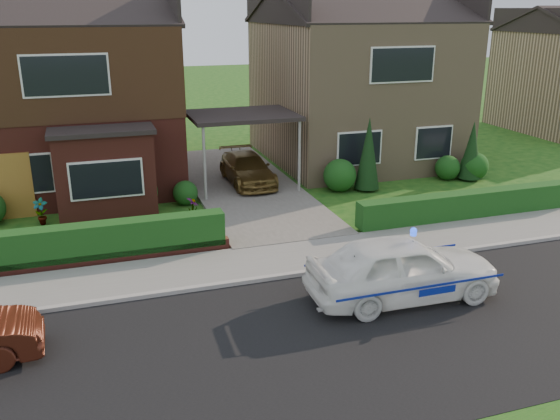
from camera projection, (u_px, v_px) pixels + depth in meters
name	position (u px, v px, depth m)	size (l,w,h in m)	color
ground	(380.00, 332.00, 12.27)	(120.00, 120.00, 0.00)	#134712
road	(380.00, 332.00, 12.27)	(60.00, 6.00, 0.02)	black
kerb	(324.00, 270.00, 14.99)	(60.00, 0.16, 0.12)	#9E9993
sidewalk	(309.00, 255.00, 15.94)	(60.00, 2.00, 0.10)	slate
driveway	(243.00, 186.00, 22.13)	(3.80, 12.00, 0.12)	#666059
house_left	(69.00, 81.00, 21.81)	(7.50, 9.53, 7.25)	maroon
house_right	(355.00, 74.00, 25.38)	(7.50, 8.06, 7.25)	tan
carport_link	(242.00, 117.00, 21.25)	(3.80, 3.00, 2.77)	black
dwarf_wall	(83.00, 261.00, 15.25)	(7.70, 0.25, 0.36)	maroon
hedge_left	(83.00, 265.00, 15.45)	(7.50, 0.55, 0.90)	#133B13
hedge_right	(466.00, 219.00, 18.80)	(7.50, 0.55, 0.80)	#133B13
shrub_left_mid	(137.00, 193.00, 19.23)	(1.32, 1.32, 1.32)	#133B13
shrub_left_near	(185.00, 193.00, 20.05)	(0.84, 0.84, 0.84)	#133B13
shrub_right_near	(340.00, 175.00, 21.47)	(1.20, 1.20, 1.20)	#133B13
shrub_right_mid	(448.00, 168.00, 22.96)	(0.96, 0.96, 0.96)	#133B13
shrub_right_far	(474.00, 166.00, 22.97)	(1.08, 1.08, 1.08)	#133B13
conifer_a	(368.00, 156.00, 21.36)	(0.90, 0.90, 2.60)	black
conifer_b	(471.00, 152.00, 22.73)	(0.90, 0.90, 2.20)	black
police_car	(402.00, 268.00, 13.44)	(4.05, 4.46, 1.66)	white
driveway_car	(247.00, 169.00, 22.11)	(1.52, 3.74, 1.08)	brown
potted_plant_a	(41.00, 212.00, 18.16)	(0.44, 0.30, 0.84)	gray
potted_plant_b	(124.00, 207.00, 18.78)	(0.32, 0.39, 0.71)	gray
potted_plant_c	(193.00, 211.00, 18.24)	(0.47, 0.47, 0.83)	gray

